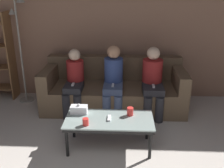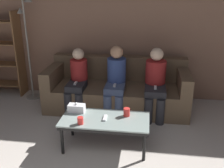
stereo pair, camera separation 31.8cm
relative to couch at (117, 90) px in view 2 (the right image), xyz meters
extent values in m
cube|color=#8C6651|center=(0.00, 0.54, 1.00)|extent=(12.00, 0.06, 2.60)
cube|color=brown|center=(0.00, -0.06, -0.10)|extent=(2.36, 0.94, 0.41)
cube|color=brown|center=(0.00, 0.31, 0.32)|extent=(2.36, 0.20, 0.41)
cube|color=brown|center=(-1.09, -0.06, 0.26)|extent=(0.18, 0.94, 0.29)
cube|color=brown|center=(1.09, -0.06, 0.26)|extent=(0.18, 0.94, 0.29)
cube|color=#8C9E99|center=(-0.01, -1.26, 0.11)|extent=(1.12, 0.54, 0.02)
cube|color=black|center=(-0.01, -1.26, 0.08)|extent=(1.10, 0.53, 0.04)
cylinder|color=black|center=(-0.52, -1.48, -0.12)|extent=(0.04, 0.04, 0.36)
cylinder|color=black|center=(0.50, -1.48, -0.12)|extent=(0.04, 0.04, 0.36)
cylinder|color=black|center=(-0.52, -1.03, -0.12)|extent=(0.04, 0.04, 0.36)
cylinder|color=black|center=(0.50, -1.03, -0.12)|extent=(0.04, 0.04, 0.36)
cylinder|color=red|center=(0.26, -1.15, 0.17)|extent=(0.08, 0.08, 0.11)
cylinder|color=red|center=(-0.28, -1.43, 0.16)|extent=(0.07, 0.07, 0.09)
cube|color=white|center=(-0.42, -1.11, 0.17)|extent=(0.22, 0.12, 0.10)
sphere|color=white|center=(-0.42, -1.11, 0.23)|extent=(0.04, 0.04, 0.04)
cube|color=white|center=(-0.01, -1.26, 0.13)|extent=(0.04, 0.15, 0.02)
cube|color=brown|center=(-1.87, 0.31, 0.49)|extent=(0.02, 0.32, 1.59)
cube|color=brown|center=(-2.33, 0.31, -0.10)|extent=(0.91, 0.32, 0.02)
cylinder|color=gray|center=(-1.62, 0.16, -0.29)|extent=(0.26, 0.26, 0.02)
cylinder|color=gray|center=(-1.62, 0.16, 0.62)|extent=(0.03, 0.03, 1.85)
cone|color=gray|center=(-1.70, 0.20, 1.30)|extent=(0.12, 0.12, 0.10)
cylinder|color=#28282D|center=(-0.72, -0.51, -0.10)|extent=(0.13, 0.13, 0.41)
cylinder|color=#28282D|center=(-0.54, -0.51, -0.10)|extent=(0.13, 0.13, 0.41)
cube|color=#28282D|center=(-0.63, -0.31, 0.16)|extent=(0.28, 0.40, 0.10)
cylinder|color=maroon|center=(-0.63, -0.11, 0.33)|extent=(0.28, 0.28, 0.44)
sphere|color=beige|center=(-0.63, -0.11, 0.65)|extent=(0.19, 0.19, 0.19)
cube|color=white|center=(-0.63, -0.35, 0.23)|extent=(0.04, 0.12, 0.02)
cylinder|color=#47567A|center=(-0.09, -0.52, -0.10)|extent=(0.13, 0.13, 0.41)
cylinder|color=#47567A|center=(0.09, -0.52, -0.10)|extent=(0.13, 0.13, 0.41)
cube|color=#47567A|center=(0.00, -0.31, 0.16)|extent=(0.30, 0.41, 0.10)
cylinder|color=#334784|center=(0.00, -0.11, 0.35)|extent=(0.30, 0.30, 0.48)
sphere|color=tan|center=(0.00, -0.11, 0.70)|extent=(0.21, 0.21, 0.21)
cube|color=white|center=(0.00, -0.36, 0.23)|extent=(0.04, 0.12, 0.02)
cylinder|color=#28282D|center=(0.54, -0.54, -0.10)|extent=(0.13, 0.13, 0.41)
cylinder|color=#28282D|center=(0.72, -0.54, -0.10)|extent=(0.13, 0.13, 0.41)
cube|color=#28282D|center=(0.63, -0.32, 0.16)|extent=(0.33, 0.43, 0.10)
cylinder|color=maroon|center=(0.63, -0.11, 0.35)|extent=(0.33, 0.33, 0.47)
sphere|color=beige|center=(0.63, -0.11, 0.69)|extent=(0.21, 0.21, 0.21)
cube|color=white|center=(0.63, -0.37, 0.23)|extent=(0.04, 0.12, 0.02)
camera|label=1|loc=(0.17, -4.19, 1.71)|focal=42.00mm
camera|label=2|loc=(0.48, -4.17, 1.71)|focal=42.00mm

